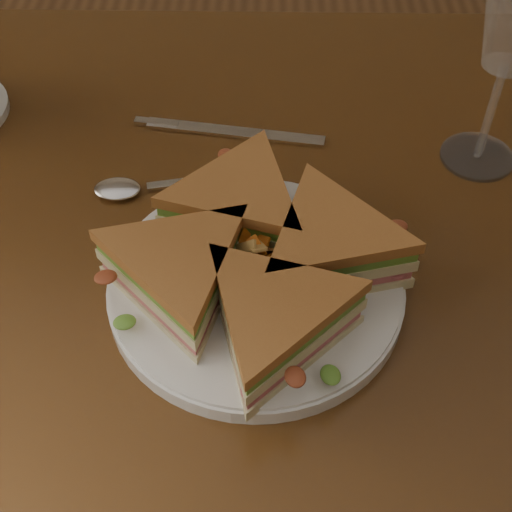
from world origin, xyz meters
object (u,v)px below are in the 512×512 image
(table, at_px, (270,288))
(plate, at_px, (256,287))
(sandwich_wedges, at_px, (256,260))
(knife, at_px, (222,131))
(spoon, at_px, (140,187))

(table, bearing_deg, plate, -99.32)
(sandwich_wedges, bearing_deg, knife, 100.52)
(plate, distance_m, spoon, 0.18)
(table, height_order, sandwich_wedges, sandwich_wedges)
(table, distance_m, sandwich_wedges, 0.17)
(plate, xyz_separation_m, knife, (-0.04, 0.23, -0.01))
(table, distance_m, knife, 0.18)
(table, bearing_deg, sandwich_wedges, -99.32)
(spoon, bearing_deg, sandwich_wedges, -58.99)
(plate, distance_m, sandwich_wedges, 0.04)
(table, distance_m, plate, 0.14)
(plate, relative_size, sandwich_wedges, 0.84)
(table, xyz_separation_m, plate, (-0.01, -0.08, 0.11))
(sandwich_wedges, bearing_deg, table, 80.68)
(spoon, distance_m, knife, 0.12)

